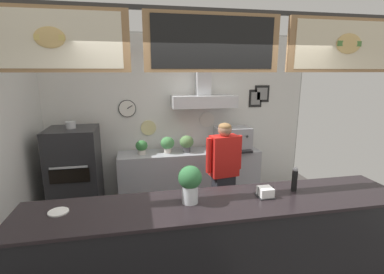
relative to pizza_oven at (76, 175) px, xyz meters
The scene contains 14 objects.
ground_plane 2.45m from the pizza_oven, 43.59° to the right, with size 5.54×5.54×0.00m, color #3F3A38.
back_wall_assembly 1.97m from the pizza_oven, 15.63° to the left, with size 4.62×2.34×2.87m.
service_counter 2.55m from the pizza_oven, 48.20° to the right, with size 3.74×0.71×1.03m.
back_prep_counter 1.84m from the pizza_oven, ahead, with size 2.40×0.52×0.92m.
pizza_oven is the anchor object (origin of this frame).
shop_worker 2.23m from the pizza_oven, 17.74° to the right, with size 0.54×0.28×1.56m.
espresso_machine 2.60m from the pizza_oven, ahead, with size 0.59×0.48×0.39m.
potted_thyme 1.49m from the pizza_oven, ahead, with size 0.23×0.23×0.27m.
potted_sage 1.80m from the pizza_oven, ahead, with size 0.23×0.23×0.28m.
potted_oregano 1.08m from the pizza_oven, 14.01° to the left, with size 0.19×0.19×0.23m.
basil_vase 2.39m from the pizza_oven, 52.70° to the right, with size 0.22×0.22×0.36m.
pepper_grinder 3.13m from the pizza_oven, 35.54° to the right, with size 0.06×0.06×0.26m.
napkin_holder 2.89m from the pizza_oven, 40.81° to the right, with size 0.17×0.16×0.11m.
condiment_plate 1.87m from the pizza_oven, 82.59° to the right, with size 0.17×0.17×0.01m.
Camera 1 is at (-0.73, -2.65, 2.25)m, focal length 26.26 mm.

